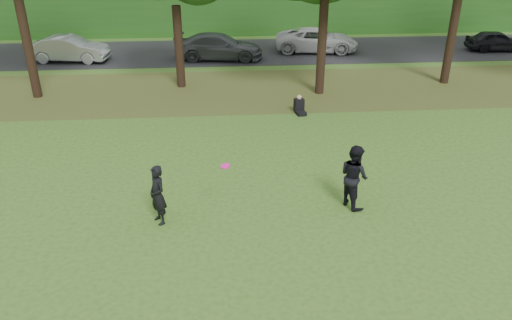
{
  "coord_description": "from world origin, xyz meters",
  "views": [
    {
      "loc": [
        -1.02,
        -11.48,
        8.14
      ],
      "look_at": [
        0.03,
        2.3,
        1.3
      ],
      "focal_mm": 35.0,
      "sensor_mm": 36.0,
      "label": 1
    }
  ],
  "objects_px": {
    "frisbee": "(225,166)",
    "seated_person": "(299,106)",
    "player_left": "(158,195)",
    "player_right": "(354,176)"
  },
  "relations": [
    {
      "from": "player_left",
      "to": "player_right",
      "type": "xyz_separation_m",
      "value": [
        5.85,
        0.51,
        0.1
      ]
    },
    {
      "from": "frisbee",
      "to": "seated_person",
      "type": "height_order",
      "value": "frisbee"
    },
    {
      "from": "frisbee",
      "to": "seated_person",
      "type": "xyz_separation_m",
      "value": [
        3.49,
        8.4,
        -1.38
      ]
    },
    {
      "from": "frisbee",
      "to": "seated_person",
      "type": "distance_m",
      "value": 9.2
    },
    {
      "from": "player_right",
      "to": "seated_person",
      "type": "relative_size",
      "value": 2.44
    },
    {
      "from": "player_left",
      "to": "player_right",
      "type": "relative_size",
      "value": 0.9
    },
    {
      "from": "player_right",
      "to": "frisbee",
      "type": "relative_size",
      "value": 5.88
    },
    {
      "from": "player_left",
      "to": "seated_person",
      "type": "height_order",
      "value": "player_left"
    },
    {
      "from": "frisbee",
      "to": "player_left",
      "type": "bearing_deg",
      "value": -175.61
    },
    {
      "from": "seated_person",
      "to": "player_left",
      "type": "bearing_deg",
      "value": -132.43
    }
  ]
}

